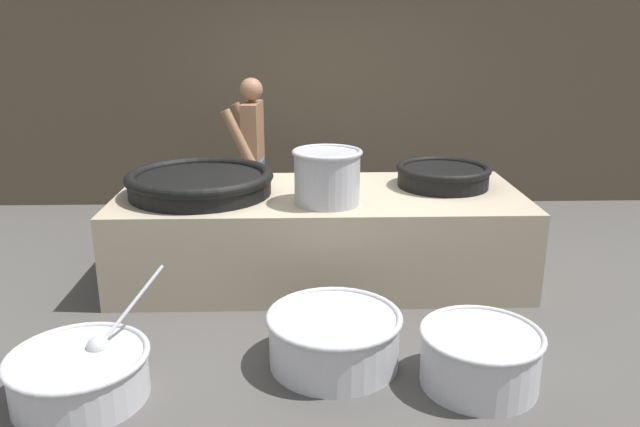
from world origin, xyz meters
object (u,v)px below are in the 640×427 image
Objects in this scene: giant_wok_far at (443,175)px; prep_bowl_meat at (334,336)px; stock_pot at (327,176)px; prep_bowl_vegetables at (80,373)px; cook at (252,154)px; giant_wok_near at (200,182)px; prep_bowl_extra at (480,355)px.

prep_bowl_meat is (-1.07, -1.70, -0.68)m from giant_wok_far.
prep_bowl_vegetables is (-1.56, -1.55, -0.84)m from stock_pot.
giant_wok_far reaches higher than prep_bowl_meat.
giant_wok_far is at bearing 38.10° from prep_bowl_vegetables.
cook is at bearing 73.83° from prep_bowl_vegetables.
cook reaches higher than prep_bowl_vegetables.
giant_wok_near is 1.14m from cook.
giant_wok_far is 1.09× the size of prep_bowl_extra.
giant_wok_far reaches higher than prep_bowl_vegetables.
prep_bowl_meat is (1.56, 0.36, 0.03)m from prep_bowl_vegetables.
prep_bowl_vegetables is (-0.85, -2.93, -0.73)m from cook.
cook is (0.37, 1.08, 0.02)m from giant_wok_near.
giant_wok_near is at bearing 163.99° from stock_pot.
giant_wok_near reaches higher than prep_bowl_meat.
prep_bowl_vegetables is at bearing -104.56° from giant_wok_near.
stock_pot reaches higher than prep_bowl_extra.
giant_wok_near is at bearing 125.82° from prep_bowl_meat.
prep_bowl_meat is 0.95m from prep_bowl_extra.
giant_wok_near is 1.39× the size of prep_bowl_meat.
prep_bowl_meat is (0.00, -1.19, -0.81)m from stock_pot.
giant_wok_near reaches higher than giant_wok_far.
cook reaches higher than stock_pot.
cook is at bearing 117.20° from stock_pot.
prep_bowl_extra is at bearing -94.62° from giant_wok_far.
giant_wok_near is at bearing 138.16° from prep_bowl_extra.
stock_pot is 0.74× the size of prep_bowl_extra.
prep_bowl_extra is (-0.16, -1.99, -0.68)m from giant_wok_far.
giant_wok_far is 0.88× the size of prep_bowl_vegetables.
cook is at bearing 153.93° from giant_wok_far.
cook is 3.14m from prep_bowl_vegetables.
stock_pot is at bearing 90.06° from prep_bowl_meat.
stock_pot is 1.44m from prep_bowl_meat.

